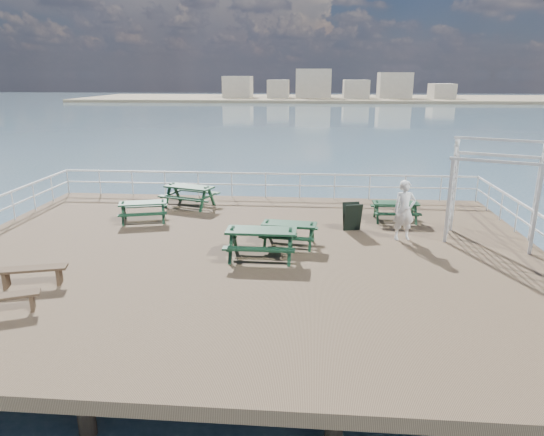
{
  "coord_description": "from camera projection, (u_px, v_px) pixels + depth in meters",
  "views": [
    {
      "loc": [
        1.95,
        -13.45,
        5.1
      ],
      "look_at": [
        0.84,
        0.02,
        1.1
      ],
      "focal_mm": 32.0,
      "sensor_mm": 36.0,
      "label": 1
    }
  ],
  "objects": [
    {
      "name": "ground",
      "position": [
        244.0,
        258.0,
        14.5
      ],
      "size": [
        18.0,
        14.0,
        0.3
      ],
      "primitive_type": "cube",
      "color": "brown",
      "rests_on": "ground"
    },
    {
      "name": "sea_backdrop",
      "position": [
        349.0,
        95.0,
        141.75
      ],
      "size": [
        300.0,
        300.0,
        9.2
      ],
      "color": "#426270",
      "rests_on": "ground"
    },
    {
      "name": "railing",
      "position": [
        252.0,
        203.0,
        16.67
      ],
      "size": [
        17.77,
        13.76,
        1.1
      ],
      "color": "silver",
      "rests_on": "ground"
    },
    {
      "name": "picnic_table_a",
      "position": [
        143.0,
        207.0,
        17.45
      ],
      "size": [
        1.97,
        1.74,
        0.81
      ],
      "rotation": [
        0.0,
        0.0,
        0.27
      ],
      "color": "#153B23",
      "rests_on": "ground"
    },
    {
      "name": "picnic_table_b",
      "position": [
        189.0,
        192.0,
        19.41
      ],
      "size": [
        2.35,
        2.11,
        0.95
      ],
      "rotation": [
        0.0,
        0.0,
        -0.32
      ],
      "color": "#153B23",
      "rests_on": "ground"
    },
    {
      "name": "picnic_table_c",
      "position": [
        396.0,
        207.0,
        17.51
      ],
      "size": [
        1.65,
        1.34,
        0.79
      ],
      "rotation": [
        0.0,
        0.0,
        0.02
      ],
      "color": "#153B23",
      "rests_on": "ground"
    },
    {
      "name": "picnic_table_d",
      "position": [
        261.0,
        237.0,
        13.9
      ],
      "size": [
        2.02,
        1.64,
        0.98
      ],
      "rotation": [
        0.0,
        0.0,
        -0.01
      ],
      "color": "#153B23",
      "rests_on": "ground"
    },
    {
      "name": "picnic_table_e",
      "position": [
        289.0,
        229.0,
        14.99
      ],
      "size": [
        1.81,
        1.53,
        0.81
      ],
      "rotation": [
        0.0,
        0.0,
        -0.11
      ],
      "color": "#153B23",
      "rests_on": "ground"
    },
    {
      "name": "flat_bench_near",
      "position": [
        3.0,
        300.0,
        10.7
      ],
      "size": [
        1.54,
        0.96,
        0.44
      ],
      "rotation": [
        0.0,
        0.0,
        0.43
      ],
      "color": "#4F3C28",
      "rests_on": "ground"
    },
    {
      "name": "flat_bench_far",
      "position": [
        32.0,
        272.0,
        12.13
      ],
      "size": [
        1.71,
        0.83,
        0.48
      ],
      "rotation": [
        0.0,
        0.0,
        0.28
      ],
      "color": "#4F3C28",
      "rests_on": "ground"
    },
    {
      "name": "trellis_arbor",
      "position": [
        493.0,
        197.0,
        15.07
      ],
      "size": [
        2.96,
        2.28,
        3.27
      ],
      "rotation": [
        0.0,
        0.0,
        -0.38
      ],
      "color": "silver",
      "rests_on": "ground"
    },
    {
      "name": "sandwich_board",
      "position": [
        352.0,
        217.0,
        16.44
      ],
      "size": [
        0.68,
        0.57,
        0.97
      ],
      "rotation": [
        0.0,
        0.0,
        0.25
      ],
      "color": "black",
      "rests_on": "ground"
    },
    {
      "name": "person",
      "position": [
        404.0,
        210.0,
        15.39
      ],
      "size": [
        0.77,
        0.58,
        1.94
      ],
      "primitive_type": "imported",
      "rotation": [
        0.0,
        0.0,
        0.17
      ],
      "color": "white",
      "rests_on": "ground"
    }
  ]
}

